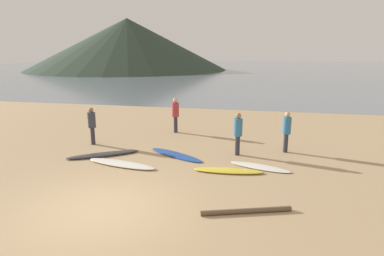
# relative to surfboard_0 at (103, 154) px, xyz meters

# --- Properties ---
(ground_plane) EXTENTS (120.00, 120.00, 0.20)m
(ground_plane) POSITION_rel_surfboard_0_xyz_m (1.87, 6.16, -0.15)
(ground_plane) COLOR tan
(ground_plane) RESTS_ON ground
(ocean_water) EXTENTS (140.00, 100.00, 0.01)m
(ocean_water) POSITION_rel_surfboard_0_xyz_m (1.87, 60.49, -0.05)
(ocean_water) COLOR slate
(ocean_water) RESTS_ON ground
(headland_hill) EXTENTS (39.13, 39.13, 9.94)m
(headland_hill) POSITION_rel_surfboard_0_xyz_m (-20.72, 51.64, 4.92)
(headland_hill) COLOR #28382B
(headland_hill) RESTS_ON ground
(surfboard_0) EXTENTS (2.47, 1.88, 0.10)m
(surfboard_0) POSITION_rel_surfboard_0_xyz_m (0.00, 0.00, 0.00)
(surfboard_0) COLOR #333338
(surfboard_0) RESTS_ON ground
(surfboard_1) EXTENTS (2.67, 1.06, 0.10)m
(surfboard_1) POSITION_rel_surfboard_0_xyz_m (1.07, -0.79, -0.00)
(surfboard_1) COLOR silver
(surfboard_1) RESTS_ON ground
(surfboard_2) EXTENTS (2.45, 1.69, 0.06)m
(surfboard_2) POSITION_rel_surfboard_0_xyz_m (2.63, 0.57, -0.02)
(surfboard_2) COLOR #1E479E
(surfboard_2) RESTS_ON ground
(surfboard_3) EXTENTS (2.26, 0.67, 0.09)m
(surfboard_3) POSITION_rel_surfboard_0_xyz_m (4.69, -0.68, -0.00)
(surfboard_3) COLOR yellow
(surfboard_3) RESTS_ON ground
(surfboard_4) EXTENTS (2.12, 1.10, 0.06)m
(surfboard_4) POSITION_rel_surfboard_0_xyz_m (5.67, -0.08, -0.02)
(surfboard_4) COLOR silver
(surfboard_4) RESTS_ON ground
(person_0) EXTENTS (0.32, 0.32, 1.59)m
(person_0) POSITION_rel_surfboard_0_xyz_m (4.84, 1.13, 0.89)
(person_0) COLOR #2D2D38
(person_0) RESTS_ON ground
(person_1) EXTENTS (0.33, 0.33, 1.64)m
(person_1) POSITION_rel_surfboard_0_xyz_m (1.73, 3.93, 0.91)
(person_1) COLOR #2D2D38
(person_1) RESTS_ON ground
(person_2) EXTENTS (0.32, 0.32, 1.56)m
(person_2) POSITION_rel_surfboard_0_xyz_m (6.61, 1.86, 0.87)
(person_2) COLOR #2D2D38
(person_2) RESTS_ON ground
(person_3) EXTENTS (0.31, 0.31, 1.55)m
(person_3) POSITION_rel_surfboard_0_xyz_m (-1.10, 1.28, 0.86)
(person_3) COLOR #2D2D38
(person_3) RESTS_ON ground
(driftwood_log) EXTENTS (2.14, 0.82, 0.12)m
(driftwood_log) POSITION_rel_surfboard_0_xyz_m (5.38, -3.27, 0.01)
(driftwood_log) COLOR brown
(driftwood_log) RESTS_ON ground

